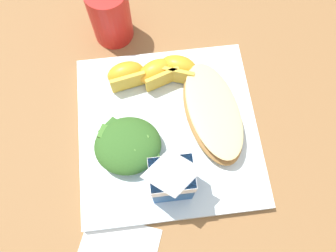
{
  "coord_description": "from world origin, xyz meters",
  "views": [
    {
      "loc": [
        0.02,
        0.18,
        0.5
      ],
      "look_at": [
        0.0,
        0.0,
        0.03
      ],
      "focal_mm": 35.19,
      "sensor_mm": 36.0,
      "label": 1
    }
  ],
  "objects": [
    {
      "name": "milk_carton",
      "position": [
        0.01,
        0.09,
        0.08
      ],
      "size": [
        0.06,
        0.05,
        0.11
      ],
      "color": "#23569E",
      "rests_on": "white_plate"
    },
    {
      "name": "orange_wedge_middle",
      "position": [
        0.01,
        -0.09,
        0.04
      ],
      "size": [
        0.07,
        0.05,
        0.04
      ],
      "color": "orange",
      "rests_on": "white_plate"
    },
    {
      "name": "drinking_red_cup",
      "position": [
        0.07,
        -0.2,
        0.05
      ],
      "size": [
        0.07,
        0.07,
        0.1
      ],
      "primitive_type": "cylinder",
      "color": "red",
      "rests_on": "ground"
    },
    {
      "name": "cheesy_pizza_bread",
      "position": [
        -0.07,
        -0.01,
        0.03
      ],
      "size": [
        0.1,
        0.18,
        0.04
      ],
      "color": "#B77F42",
      "rests_on": "white_plate"
    },
    {
      "name": "orange_wedge_front",
      "position": [
        -0.03,
        -0.09,
        0.04
      ],
      "size": [
        0.07,
        0.05,
        0.04
      ],
      "color": "orange",
      "rests_on": "white_plate"
    },
    {
      "name": "ground",
      "position": [
        0.0,
        0.0,
        0.0
      ],
      "size": [
        3.0,
        3.0,
        0.0
      ],
      "primitive_type": "plane",
      "color": "olive"
    },
    {
      "name": "orange_wedge_rear",
      "position": [
        0.06,
        -0.09,
        0.04
      ],
      "size": [
        0.07,
        0.05,
        0.04
      ],
      "color": "orange",
      "rests_on": "white_plate"
    },
    {
      "name": "white_plate",
      "position": [
        0.0,
        0.0,
        0.01
      ],
      "size": [
        0.28,
        0.28,
        0.02
      ],
      "primitive_type": "cube",
      "color": "silver",
      "rests_on": "ground"
    },
    {
      "name": "green_salad_pile",
      "position": [
        0.06,
        0.03,
        0.04
      ],
      "size": [
        0.1,
        0.09,
        0.04
      ],
      "color": "#336023",
      "rests_on": "white_plate"
    }
  ]
}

